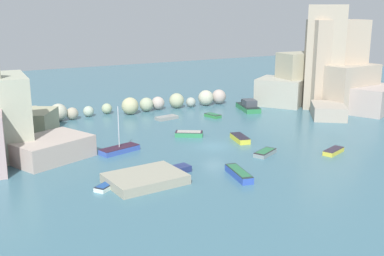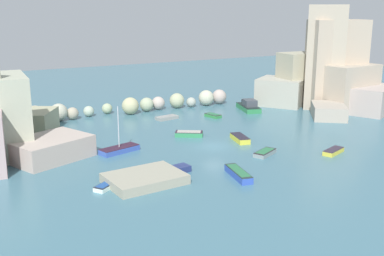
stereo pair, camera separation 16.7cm
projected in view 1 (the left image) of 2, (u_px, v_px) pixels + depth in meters
The scene contains 15 objects.
cove_water at pixel (214, 146), 55.12m from camera, with size 160.00×160.00×0.00m, color #437182.
cliff_headland_right at pixel (328, 77), 75.00m from camera, with size 18.31×20.16×16.01m.
rock_breakwater at pixel (124, 106), 71.44m from camera, with size 34.69×4.10×2.57m.
stone_dock at pixel (145, 179), 43.55m from camera, with size 6.77×5.05×0.87m, color #9F9B87.
moored_boat_0 at pixel (119, 149), 52.80m from camera, with size 4.79×2.77×5.20m.
moored_boat_1 at pixel (107, 186), 42.36m from camera, with size 2.75×2.37×0.45m.
moored_boat_2 at pixel (333, 151), 52.40m from camera, with size 3.30×2.12×0.52m.
moored_boat_3 at pixel (265, 153), 51.87m from camera, with size 3.37×2.50×0.49m.
moored_boat_4 at pixel (167, 118), 68.25m from camera, with size 3.36×1.93×0.46m.
moored_boat_5 at pixel (248, 106), 74.09m from camera, with size 3.78×6.07×1.77m.
moored_boat_6 at pixel (240, 138), 57.21m from camera, with size 2.11×3.75×0.66m.
moored_boat_7 at pixel (173, 170), 46.13m from camera, with size 3.69×1.77×0.59m.
moored_boat_8 at pixel (189, 134), 59.30m from camera, with size 3.67×3.06×0.63m.
moored_boat_9 at pixel (239, 173), 45.10m from camera, with size 1.99×4.57×0.69m.
moored_boat_10 at pixel (213, 115), 69.59m from camera, with size 1.71×2.70×0.49m.
Camera 1 is at (-27.87, -45.00, 15.72)m, focal length 44.55 mm.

